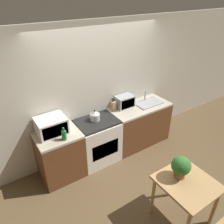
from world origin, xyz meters
The scene contains 13 objects.
ground_plane centered at (0.00, 0.00, 0.00)m, with size 16.00×16.00×0.00m, color brown.
wall_back centered at (0.00, 0.96, 1.30)m, with size 10.00×0.06×2.60m.
counter_left_run centered at (-1.04, 0.62, 0.45)m, with size 0.74×0.62×0.90m.
counter_right_run centered at (0.76, 0.62, 0.45)m, with size 1.31×0.62×0.90m.
stove_range centered at (-0.28, 0.62, 0.45)m, with size 0.77×0.62×0.90m.
kettle centered at (-0.29, 0.66, 0.99)m, with size 0.18×0.18×0.21m.
microwave centered at (-1.09, 0.70, 1.04)m, with size 0.48×0.40×0.28m.
bottle centered at (-0.99, 0.42, 0.99)m, with size 0.08×0.08×0.23m.
knife_block centered at (0.20, 0.78, 1.00)m, with size 0.08×0.09×0.27m.
toaster_oven centered at (0.47, 0.78, 1.02)m, with size 0.37×0.25×0.24m.
sink_basin centered at (0.99, 0.62, 0.91)m, with size 0.57×0.37×0.24m.
dining_table centered at (0.09, -1.20, 0.63)m, with size 0.71×0.75×0.75m.
potted_plant centered at (0.07, -1.06, 0.93)m, with size 0.27×0.27×0.33m.
Camera 1 is at (-1.91, -2.37, 3.04)m, focal length 35.00 mm.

